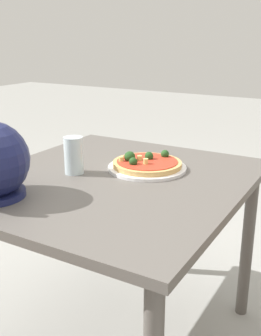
# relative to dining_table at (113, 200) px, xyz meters

# --- Properties ---
(dining_table) EXTENTS (0.90, 1.00, 0.70)m
(dining_table) POSITION_rel_dining_table_xyz_m (0.00, 0.00, 0.00)
(dining_table) COLOR #5B5651
(dining_table) RESTS_ON ground
(pizza_plate) EXTENTS (0.29, 0.29, 0.01)m
(pizza_plate) POSITION_rel_dining_table_xyz_m (-0.06, -0.14, 0.09)
(pizza_plate) COLOR white
(pizza_plate) RESTS_ON dining_table
(pizza) EXTENTS (0.26, 0.26, 0.05)m
(pizza) POSITION_rel_dining_table_xyz_m (-0.06, -0.14, 0.11)
(pizza) COLOR tan
(pizza) RESTS_ON pizza_plate
(drinking_glass) EXTENTS (0.07, 0.07, 0.14)m
(drinking_glass) POSITION_rel_dining_table_xyz_m (0.15, 0.03, 0.15)
(drinking_glass) COLOR silver
(drinking_glass) RESTS_ON dining_table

